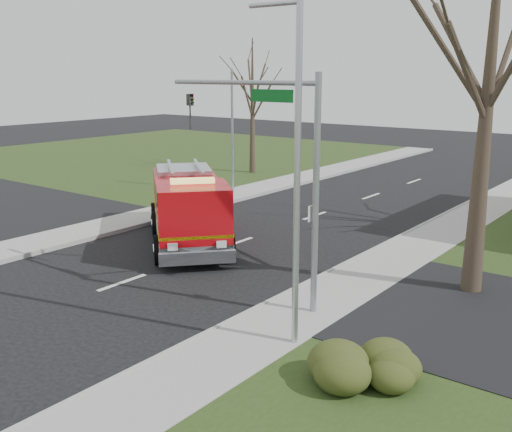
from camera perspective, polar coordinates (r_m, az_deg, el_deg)
The scene contains 10 objects.
ground at distance 20.41m, azimuth -12.65°, elevation -6.23°, with size 120.00×120.00×0.00m, color black.
sidewalk_right at distance 16.41m, azimuth 1.72°, elevation -10.60°, with size 2.40×80.00×0.15m, color gray.
sidewalk_left at distance 25.28m, azimuth -21.78°, elevation -2.87°, with size 2.40×80.00×0.15m, color gray.
hedge_corner at distance 14.09m, azimuth 8.79°, elevation -12.75°, with size 2.80×2.00×0.90m, color #353C16.
bare_tree_near at distance 18.99m, azimuth 21.54°, elevation 14.52°, with size 6.00×6.00×12.00m.
bare_tree_left at distance 40.72m, azimuth -0.35°, elevation 11.76°, with size 4.50×4.50×9.00m.
traffic_signal_mast at distance 16.91m, azimuth 2.07°, elevation 6.47°, with size 5.29×0.18×6.80m.
streetlight_pole at distance 14.21m, azimuth 3.75°, elevation 4.48°, with size 1.48×0.16×8.40m.
utility_pole_far at distance 34.18m, azimuth -2.27°, elevation 7.97°, with size 0.14×0.14×7.00m, color gray.
fire_engine at distance 24.22m, azimuth -6.45°, elevation 0.59°, with size 7.46×7.08×3.10m.
Camera 1 is at (14.91, -12.19, 6.76)m, focal length 42.00 mm.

